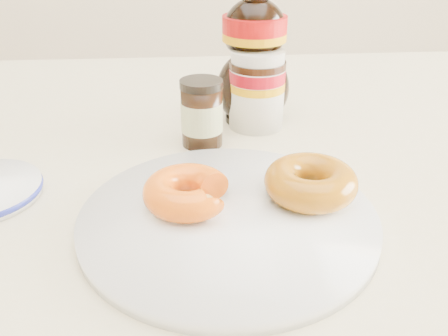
{
  "coord_description": "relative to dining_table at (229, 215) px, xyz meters",
  "views": [
    {
      "loc": [
        -0.05,
        -0.43,
        1.02
      ],
      "look_at": [
        -0.01,
        0.01,
        0.79
      ],
      "focal_mm": 40.0,
      "sensor_mm": 36.0,
      "label": 1
    }
  ],
  "objects": [
    {
      "name": "nutella_jar",
      "position": [
        0.04,
        0.09,
        0.14
      ],
      "size": [
        0.07,
        0.07,
        0.1
      ],
      "rotation": [
        0.0,
        0.0,
        0.24
      ],
      "color": "white",
      "rests_on": "dining_table"
    },
    {
      "name": "dark_jar",
      "position": [
        -0.03,
        0.04,
        0.12
      ],
      "size": [
        0.05,
        0.05,
        0.08
      ],
      "rotation": [
        0.0,
        0.0,
        0.35
      ],
      "color": "black",
      "rests_on": "dining_table"
    },
    {
      "name": "plate",
      "position": [
        -0.01,
        -0.14,
        0.09
      ],
      "size": [
        0.28,
        0.28,
        0.01
      ],
      "color": "white",
      "rests_on": "dining_table"
    },
    {
      "name": "donut_bitten",
      "position": [
        -0.05,
        -0.13,
        0.11
      ],
      "size": [
        0.11,
        0.11,
        0.03
      ],
      "primitive_type": "torus",
      "rotation": [
        0.0,
        0.0,
        0.36
      ],
      "color": "orange",
      "rests_on": "plate"
    },
    {
      "name": "dining_table",
      "position": [
        0.0,
        0.0,
        0.0
      ],
      "size": [
        1.4,
        0.9,
        0.75
      ],
      "color": "beige",
      "rests_on": "ground"
    },
    {
      "name": "syrup_bottle",
      "position": [
        0.04,
        0.11,
        0.18
      ],
      "size": [
        0.12,
        0.12,
        0.19
      ],
      "primitive_type": null,
      "rotation": [
        0.0,
        0.0,
        -0.4
      ],
      "color": "black",
      "rests_on": "dining_table"
    },
    {
      "name": "donut_whole",
      "position": [
        0.07,
        -0.12,
        0.11
      ],
      "size": [
        0.11,
        0.11,
        0.03
      ],
      "primitive_type": "torus",
      "rotation": [
        0.0,
        0.0,
        0.28
      ],
      "color": "#935D09",
      "rests_on": "plate"
    }
  ]
}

